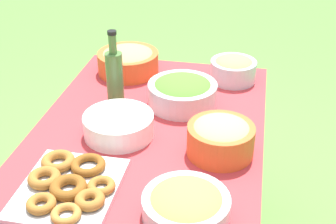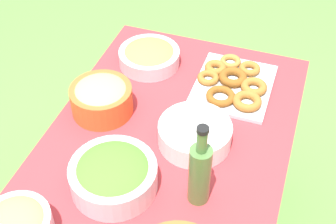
% 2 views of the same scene
% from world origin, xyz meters
% --- Properties ---
extents(picnic_table, '(1.34, 0.89, 0.77)m').
position_xyz_m(picnic_table, '(0.00, 0.00, 0.67)').
color(picnic_table, '#B73338').
rests_on(picnic_table, ground_plane).
extents(salad_bowl, '(0.29, 0.29, 0.12)m').
position_xyz_m(salad_bowl, '(-0.24, 0.10, 0.83)').
color(salad_bowl, silver).
rests_on(salad_bowl, picnic_table).
extents(pasta_bowl, '(0.24, 0.24, 0.13)m').
position_xyz_m(pasta_bowl, '(0.08, 0.29, 0.84)').
color(pasta_bowl, '#E05B28').
rests_on(pasta_bowl, picnic_table).
extents(donut_platter, '(0.38, 0.33, 0.05)m').
position_xyz_m(donut_platter, '(0.39, -0.16, 0.80)').
color(donut_platter, silver).
rests_on(donut_platter, picnic_table).
extents(plate_stack, '(0.27, 0.27, 0.08)m').
position_xyz_m(plate_stack, '(0.04, -0.10, 0.82)').
color(plate_stack, white).
rests_on(plate_stack, picnic_table).
extents(olive_oil_bottle, '(0.07, 0.07, 0.33)m').
position_xyz_m(olive_oil_bottle, '(-0.20, -0.18, 0.90)').
color(olive_oil_bottle, '#4C7238').
rests_on(olive_oil_bottle, picnic_table).
extents(olive_bowl, '(0.26, 0.26, 0.09)m').
position_xyz_m(olive_bowl, '(0.43, 0.22, 0.82)').
color(olive_bowl, silver).
rests_on(olive_bowl, picnic_table).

